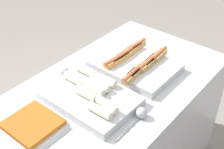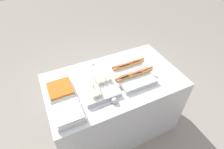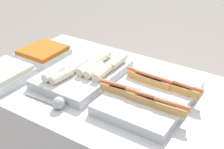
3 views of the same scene
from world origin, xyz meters
The scene contains 6 objects.
tray_hotdogs centered at (0.20, 0.00, 0.90)m, with size 0.46×0.51×0.10m.
tray_wraps centered at (-0.21, 0.00, 0.90)m, with size 0.35×0.50×0.10m.
tray_side_front centered at (-0.56, -0.25, 0.90)m, with size 0.25×0.26×0.07m.
tray_side_back centered at (-0.56, 0.06, 0.90)m, with size 0.25×0.26×0.07m.
serving_spoon_near centered at (-0.15, -0.29, 0.89)m, with size 0.25×0.06×0.06m.
serving_spoon_far centered at (-0.14, 0.29, 0.89)m, with size 0.25×0.06×0.06m.
Camera 3 is at (0.72, -1.16, 1.73)m, focal length 50.00 mm.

